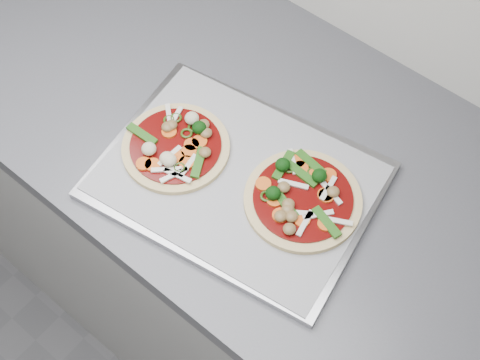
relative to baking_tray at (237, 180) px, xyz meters
The scene contains 6 objects.
base_cabinet 0.49m from the baking_tray, 66.55° to the left, with size 3.60×0.60×0.86m, color #AFAFAD.
countertop 0.10m from the baking_tray, 66.55° to the left, with size 3.60×0.60×0.04m, color #56565C.
baking_tray is the anchor object (origin of this frame).
parchment 0.01m from the baking_tray, ahead, with size 0.41×0.30×0.00m, color #98989D.
pizza_left 0.11m from the baking_tray, 169.49° to the right, with size 0.20×0.20×0.03m.
pizza_right 0.11m from the baking_tray, 16.24° to the left, with size 0.20×0.20×0.03m.
Camera 1 is at (0.33, 0.78, 1.81)m, focal length 50.00 mm.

